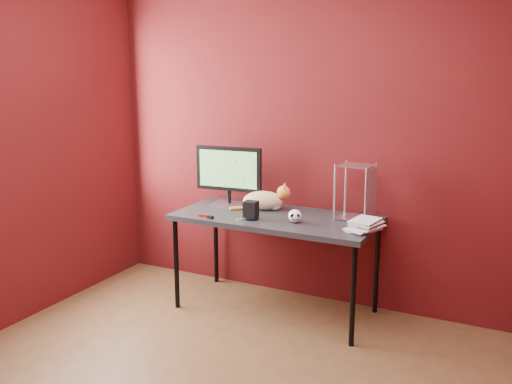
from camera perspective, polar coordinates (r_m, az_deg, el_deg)
The scene contains 11 objects.
room at distance 2.86m, azimuth -6.62°, elevation 4.43°, with size 3.52×3.52×2.61m.
desk at distance 4.26m, azimuth 2.00°, elevation -3.03°, with size 1.50×0.70×0.75m.
monitor at distance 4.51m, azimuth -2.75°, elevation 1.92°, with size 0.55×0.20×0.47m.
cat at distance 4.41m, azimuth 0.81°, elevation -0.82°, with size 0.43×0.27×0.22m.
skull_mug at distance 4.06m, azimuth 3.91°, elevation -2.41°, with size 0.10×0.11×0.09m.
speaker at distance 4.14m, azimuth -0.50°, elevation -1.89°, with size 0.12×0.12×0.13m.
book_stack at distance 3.89m, azimuth 10.20°, elevation 2.78°, with size 0.25×0.27×0.90m.
wire_rack at distance 4.17m, azimuth 9.88°, elevation 0.02°, with size 0.25×0.21×0.41m.
pocket_knife at distance 4.23m, azimuth -5.19°, elevation -2.36°, with size 0.08×0.02×0.02m, color #9B0B0C.
black_gadget at distance 4.17m, azimuth -4.59°, elevation -2.53°, with size 0.05×0.03×0.02m, color black.
washer at distance 4.14m, azimuth -1.67°, elevation -2.75°, with size 0.05×0.05×0.00m, color silver.
Camera 1 is at (1.55, -2.37, 1.85)m, focal length 40.00 mm.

